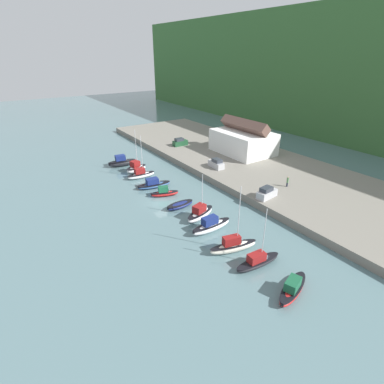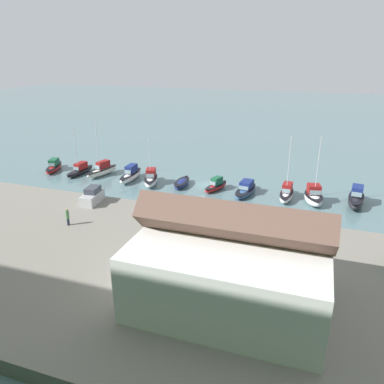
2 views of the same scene
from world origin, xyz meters
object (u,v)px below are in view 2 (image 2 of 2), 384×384
object	(u,v)px
moored_boat_2	(287,193)
moored_boat_5	(182,183)
moored_boat_7	(131,175)
moored_boat_0	(356,198)
moored_boat_10	(54,167)
moored_boat_9	(80,170)
moored_boat_8	(102,170)
moored_boat_6	(151,179)
parked_car_1	(92,196)
moored_boat_1	(313,197)
parked_car_3	(212,220)
person_on_quay	(68,217)
moored_boat_4	(216,186)
moored_boat_3	(246,190)

from	to	relation	value
moored_boat_2	moored_boat_5	distance (m)	16.89
moored_boat_2	moored_boat_5	size ratio (longest dim) A/B	1.72
moored_boat_7	moored_boat_0	bearing A→B (deg)	179.28
moored_boat_7	moored_boat_10	bearing A→B (deg)	-2.30
moored_boat_7	moored_boat_9	xyz separation A→B (m)	(10.27, -0.08, -0.21)
moored_boat_5	moored_boat_8	world-z (taller)	moored_boat_8
moored_boat_5	moored_boat_6	distance (m)	5.25
moored_boat_0	parked_car_1	distance (m)	37.26
moored_boat_9	moored_boat_1	bearing A→B (deg)	-177.90
moored_boat_5	parked_car_3	bearing A→B (deg)	118.63
person_on_quay	moored_boat_4	bearing A→B (deg)	-120.66
moored_boat_6	moored_boat_9	xyz separation A→B (m)	(14.46, -0.94, -0.22)
moored_boat_3	person_on_quay	xyz separation A→B (m)	(17.30, 20.81, 1.80)
parked_car_1	moored_boat_7	bearing A→B (deg)	-91.07
moored_boat_10	parked_car_1	distance (m)	22.71
moored_boat_10	parked_car_1	world-z (taller)	parked_car_1
moored_boat_1	parked_car_3	distance (m)	18.76
moored_boat_3	moored_boat_8	distance (m)	26.10
moored_boat_4	moored_boat_10	bearing A→B (deg)	19.18
moored_boat_2	moored_boat_8	xyz separation A→B (m)	(32.29, -0.94, 0.08)
moored_boat_0	moored_boat_9	world-z (taller)	moored_boat_9
moored_boat_2	parked_car_3	distance (m)	17.36
moored_boat_8	moored_boat_10	xyz separation A→B (m)	(10.08, 0.43, -0.20)
parked_car_1	person_on_quay	bearing A→B (deg)	92.34
moored_boat_0	moored_boat_3	bearing A→B (deg)	9.02
moored_boat_0	moored_boat_3	distance (m)	15.89
moored_boat_0	moored_boat_4	world-z (taller)	moored_boat_0
moored_boat_9	moored_boat_2	bearing A→B (deg)	-177.09
moored_boat_5	moored_boat_10	xyz separation A→B (m)	(25.48, -0.31, 0.23)
moored_boat_9	moored_boat_10	xyz separation A→B (m)	(5.85, -0.20, 0.02)
moored_boat_10	moored_boat_4	bearing A→B (deg)	160.65
moored_boat_0	moored_boat_9	bearing A→B (deg)	7.28
parked_car_1	moored_boat_1	bearing A→B (deg)	-162.73
moored_boat_0	moored_boat_5	world-z (taller)	moored_boat_0
moored_boat_10	parked_car_1	bearing A→B (deg)	122.39
moored_boat_10	moored_boat_7	bearing A→B (deg)	160.24
moored_boat_9	parked_car_1	bearing A→B (deg)	133.52
moored_boat_0	moored_boat_7	size ratio (longest dim) A/B	0.95
moored_boat_9	parked_car_1	world-z (taller)	moored_boat_9
moored_boat_10	moored_boat_5	bearing A→B (deg)	160.53
moored_boat_9	moored_boat_10	world-z (taller)	moored_boat_9
moored_boat_1	moored_boat_3	distance (m)	10.07
moored_boat_7	moored_boat_8	xyz separation A→B (m)	(6.05, -0.70, 0.01)
moored_boat_1	parked_car_1	bearing A→B (deg)	10.83
moored_boat_2	moored_boat_9	world-z (taller)	moored_boat_2
person_on_quay	moored_boat_9	bearing A→B (deg)	-58.35
moored_boat_6	parked_car_3	bearing A→B (deg)	116.82
moored_boat_3	moored_boat_8	xyz separation A→B (m)	(26.08, -0.91, 0.23)
moored_boat_4	moored_boat_6	bearing A→B (deg)	24.06
moored_boat_1	moored_boat_8	size ratio (longest dim) A/B	0.99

